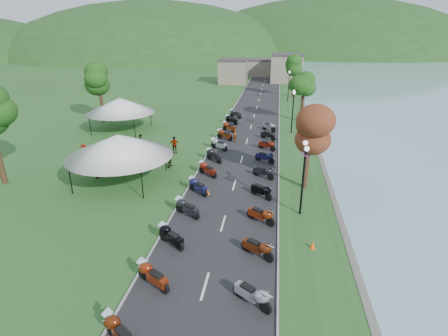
{
  "coord_description": "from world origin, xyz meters",
  "views": [
    {
      "loc": [
        2.94,
        -3.47,
        11.8
      ],
      "look_at": [
        -0.89,
        22.38,
        1.3
      ],
      "focal_mm": 28.0,
      "sensor_mm": 36.0,
      "label": 1
    }
  ],
  "objects_px": {
    "pedestrian_b": "(141,148)",
    "pedestrian_c": "(97,178)",
    "pedestrian_a": "(125,164)",
    "vendor_tent_main": "(120,158)"
  },
  "relations": [
    {
      "from": "pedestrian_b",
      "to": "vendor_tent_main",
      "type": "bearing_deg",
      "value": 105.6
    },
    {
      "from": "pedestrian_a",
      "to": "pedestrian_b",
      "type": "xyz_separation_m",
      "value": [
        -0.16,
        4.67,
        0.0
      ]
    },
    {
      "from": "vendor_tent_main",
      "to": "pedestrian_a",
      "type": "xyz_separation_m",
      "value": [
        -1.44,
        3.66,
        -2.0
      ]
    },
    {
      "from": "pedestrian_b",
      "to": "pedestrian_c",
      "type": "relative_size",
      "value": 0.79
    },
    {
      "from": "pedestrian_a",
      "to": "pedestrian_c",
      "type": "bearing_deg",
      "value": -130.31
    },
    {
      "from": "pedestrian_a",
      "to": "pedestrian_c",
      "type": "xyz_separation_m",
      "value": [
        -0.98,
        -3.38,
        0.0
      ]
    },
    {
      "from": "pedestrian_a",
      "to": "pedestrian_b",
      "type": "distance_m",
      "value": 4.67
    },
    {
      "from": "pedestrian_b",
      "to": "pedestrian_c",
      "type": "bearing_deg",
      "value": 88.91
    },
    {
      "from": "vendor_tent_main",
      "to": "pedestrian_a",
      "type": "bearing_deg",
      "value": 111.47
    },
    {
      "from": "vendor_tent_main",
      "to": "pedestrian_b",
      "type": "distance_m",
      "value": 8.71
    }
  ]
}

